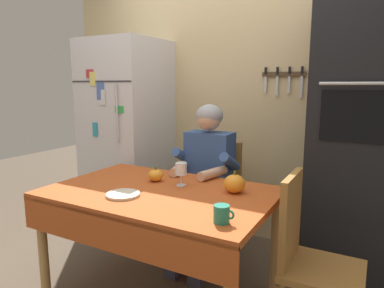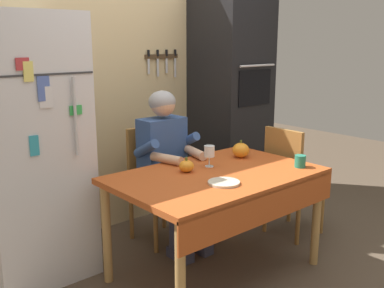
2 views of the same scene
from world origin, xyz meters
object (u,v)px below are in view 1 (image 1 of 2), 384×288
object	(u,v)px
chair_behind_person	(216,192)
chair_right_side	(308,254)
pumpkin_large	(234,184)
wall_oven	(358,135)
refrigerator	(128,136)
coffee_mug	(222,214)
serving_tray	(123,195)
pumpkin_medium	(156,175)
seated_person	(206,171)
wine_glass	(181,170)
dining_table	(158,204)

from	to	relation	value
chair_behind_person	chair_right_side	world-z (taller)	same
chair_behind_person	pumpkin_large	world-z (taller)	chair_behind_person
wall_oven	pumpkin_large	size ratio (longest dim) A/B	15.49
refrigerator	pumpkin_large	size ratio (longest dim) A/B	13.27
coffee_mug	serving_tray	size ratio (longest dim) A/B	0.52
chair_behind_person	pumpkin_medium	xyz separation A→B (m)	(-0.17, -0.62, 0.27)
seated_person	chair_behind_person	bearing A→B (deg)	90.00
seated_person	wine_glass	distance (m)	0.45
pumpkin_medium	chair_behind_person	bearing A→B (deg)	74.74
dining_table	pumpkin_large	bearing A→B (deg)	24.86
wall_oven	pumpkin_large	xyz separation A→B (m)	(-0.62, -0.72, -0.25)
seated_person	wine_glass	bearing A→B (deg)	-85.03
wall_oven	chair_behind_person	distance (m)	1.16
refrigerator	coffee_mug	size ratio (longest dim) A/B	17.09
seated_person	pumpkin_medium	xyz separation A→B (m)	(-0.17, -0.43, 0.04)
chair_behind_person	serving_tray	xyz separation A→B (m)	(-0.16, -0.97, 0.24)
wine_glass	serving_tray	distance (m)	0.41
chair_behind_person	serving_tray	distance (m)	1.01
chair_right_side	wine_glass	xyz separation A→B (m)	(-0.83, 0.09, 0.34)
pumpkin_large	dining_table	bearing A→B (deg)	-155.14
coffee_mug	dining_table	bearing A→B (deg)	154.37
seated_person	coffee_mug	distance (m)	1.01
wall_oven	chair_behind_person	bearing A→B (deg)	-172.72
pumpkin_medium	serving_tray	size ratio (longest dim) A/B	0.52
dining_table	pumpkin_medium	world-z (taller)	pumpkin_medium
pumpkin_medium	dining_table	bearing A→B (deg)	-51.83
chair_right_side	wall_oven	bearing A→B (deg)	79.97
pumpkin_large	wall_oven	bearing A→B (deg)	49.38
chair_right_side	pumpkin_medium	xyz separation A→B (m)	(-1.04, 0.10, 0.27)
dining_table	pumpkin_large	size ratio (longest dim) A/B	10.32
chair_behind_person	pumpkin_medium	distance (m)	0.69
chair_behind_person	chair_right_side	xyz separation A→B (m)	(0.87, -0.71, 0.00)
chair_right_side	pumpkin_large	size ratio (longest dim) A/B	6.86
chair_right_side	wine_glass	distance (m)	0.90
dining_table	pumpkin_large	xyz separation A→B (m)	(0.43, 0.20, 0.14)
seated_person	refrigerator	bearing A→B (deg)	164.11
serving_tray	dining_table	bearing A→B (deg)	54.22
refrigerator	dining_table	distance (m)	1.32
pumpkin_medium	seated_person	bearing A→B (deg)	68.54
refrigerator	chair_right_side	size ratio (longest dim) A/B	1.94
wall_oven	chair_behind_person	size ratio (longest dim) A/B	2.26
refrigerator	wall_oven	world-z (taller)	wall_oven
refrigerator	pumpkin_medium	bearing A→B (deg)	-41.08
wall_oven	dining_table	size ratio (longest dim) A/B	1.50
wall_oven	coffee_mug	size ratio (longest dim) A/B	19.94
coffee_mug	pumpkin_large	xyz separation A→B (m)	(-0.12, 0.46, 0.01)
pumpkin_large	refrigerator	bearing A→B (deg)	153.62
dining_table	serving_tray	size ratio (longest dim) A/B	6.92
refrigerator	pumpkin_large	xyz separation A→B (m)	(1.38, -0.68, -0.10)
pumpkin_medium	coffee_mug	bearing A→B (deg)	-32.55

